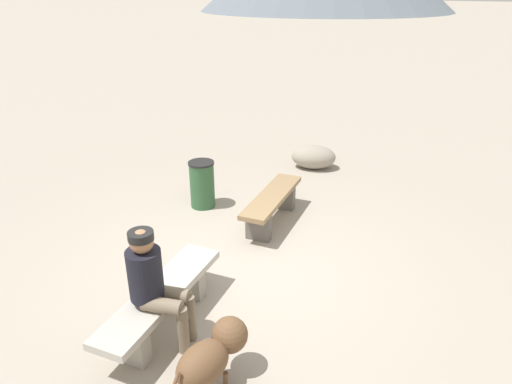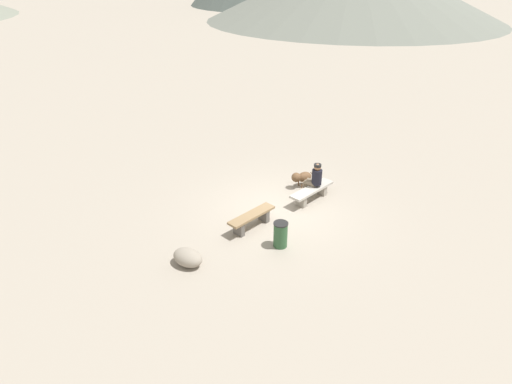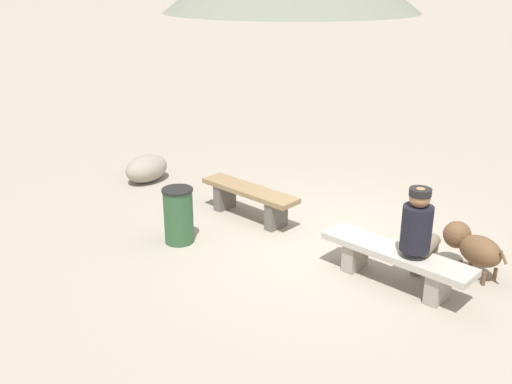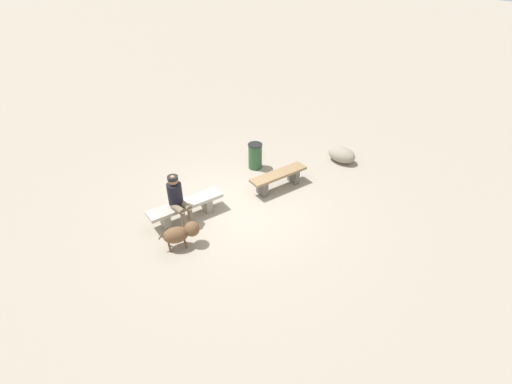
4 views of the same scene
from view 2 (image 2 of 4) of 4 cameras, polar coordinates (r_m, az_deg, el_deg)
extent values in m
cube|color=#9E9384|center=(13.87, 3.08, -2.45)|extent=(210.00, 210.00, 0.06)
cube|color=#605B56|center=(12.57, -2.24, -4.82)|extent=(0.17, 0.35, 0.39)
cube|color=#605B56|center=(13.19, 1.03, -3.04)|extent=(0.17, 0.35, 0.39)
cube|color=#8C704C|center=(12.75, -0.57, -3.04)|extent=(1.64, 0.49, 0.07)
cube|color=gray|center=(14.04, 5.94, -1.18)|extent=(0.18, 0.35, 0.35)
cube|color=gray|center=(14.81, 8.56, 0.31)|extent=(0.18, 0.35, 0.35)
cube|color=#B2ADA3|center=(14.32, 7.34, 0.34)|extent=(1.83, 0.54, 0.08)
cylinder|color=black|center=(14.30, 7.96, 1.94)|extent=(0.33, 0.33, 0.51)
sphere|color=#A3704C|center=(14.15, 8.06, 3.24)|extent=(0.23, 0.23, 0.23)
cylinder|color=black|center=(14.12, 8.07, 3.47)|extent=(0.24, 0.24, 0.08)
cylinder|color=#756651|center=(14.57, 7.41, 1.38)|extent=(0.23, 0.41, 0.15)
cylinder|color=#756651|center=(14.77, 6.70, 0.70)|extent=(0.11, 0.11, 0.51)
cylinder|color=#756651|center=(14.43, 7.05, 1.11)|extent=(0.23, 0.41, 0.15)
cylinder|color=#756651|center=(14.63, 6.34, 0.44)|extent=(0.11, 0.11, 0.51)
ellipsoid|color=brown|center=(15.23, 6.36, 1.98)|extent=(0.59, 0.45, 0.35)
sphere|color=brown|center=(15.01, 5.29, 1.92)|extent=(0.33, 0.33, 0.33)
cylinder|color=brown|center=(15.18, 5.99, 0.82)|extent=(0.04, 0.04, 0.16)
cylinder|color=brown|center=(15.32, 5.57, 1.12)|extent=(0.04, 0.04, 0.16)
cylinder|color=brown|center=(15.37, 7.03, 1.12)|extent=(0.04, 0.04, 0.16)
cylinder|color=brown|center=(15.50, 6.61, 1.41)|extent=(0.04, 0.04, 0.16)
cylinder|color=brown|center=(15.37, 7.30, 2.40)|extent=(0.12, 0.06, 0.15)
cylinder|color=#2D5633|center=(12.02, 3.22, -5.64)|extent=(0.38, 0.38, 0.72)
cylinder|color=black|center=(11.82, 3.27, -4.13)|extent=(0.41, 0.41, 0.03)
ellipsoid|color=gray|center=(11.55, -8.92, -8.45)|extent=(0.79, 0.97, 0.45)
camera|label=1|loc=(17.03, 8.25, 15.26)|focal=32.26mm
camera|label=3|loc=(13.80, 34.09, 7.81)|focal=40.53mm
camera|label=4|loc=(19.14, -3.51, 23.69)|focal=26.04mm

